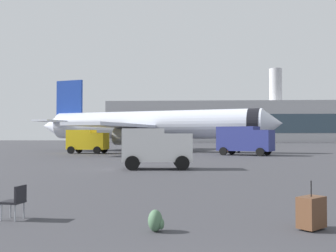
% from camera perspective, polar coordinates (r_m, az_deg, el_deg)
% --- Properties ---
extents(airplane_at_gate, '(34.95, 31.92, 10.50)m').
position_cam_1_polar(airplane_at_gate, '(54.42, -2.59, 0.13)').
color(airplane_at_gate, silver).
rests_on(airplane_at_gate, ground).
extents(service_truck, '(5.08, 3.13, 2.90)m').
position_cam_1_polar(service_truck, '(49.51, -11.59, -2.05)').
color(service_truck, yellow).
rests_on(service_truck, ground).
extents(fuel_truck, '(6.42, 4.96, 3.20)m').
position_cam_1_polar(fuel_truck, '(44.67, 11.00, -1.90)').
color(fuel_truck, navy).
rests_on(fuel_truck, ground).
extents(cargo_van, '(4.56, 2.67, 2.60)m').
position_cam_1_polar(cargo_van, '(25.40, -1.73, -2.98)').
color(cargo_van, white).
rests_on(cargo_van, ground).
extents(safety_cone_near, '(0.44, 0.44, 0.78)m').
position_cam_1_polar(safety_cone_near, '(55.22, 8.55, -3.27)').
color(safety_cone_near, '#F2590C').
rests_on(safety_cone_near, ground).
extents(safety_cone_mid, '(0.44, 0.44, 0.71)m').
position_cam_1_polar(safety_cone_mid, '(58.62, -6.31, -3.21)').
color(safety_cone_mid, '#F2590C').
rests_on(safety_cone_mid, ground).
extents(rolling_suitcase, '(0.74, 0.73, 1.10)m').
position_cam_1_polar(rolling_suitcase, '(9.65, 20.01, -11.63)').
color(rolling_suitcase, brown).
rests_on(rolling_suitcase, ground).
extents(traveller_backpack, '(0.36, 0.40, 0.48)m').
position_cam_1_polar(traveller_backpack, '(8.94, -1.76, -13.56)').
color(traveller_backpack, '#476B4C').
rests_on(traveller_backpack, ground).
extents(gate_chair, '(0.55, 0.55, 0.86)m').
position_cam_1_polar(gate_chair, '(10.82, -21.16, -9.93)').
color(gate_chair, black).
rests_on(gate_chair, ground).
extents(terminal_building, '(94.00, 16.96, 26.23)m').
position_cam_1_polar(terminal_building, '(142.94, 10.51, 0.58)').
color(terminal_building, '#B2B2B7').
rests_on(terminal_building, ground).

